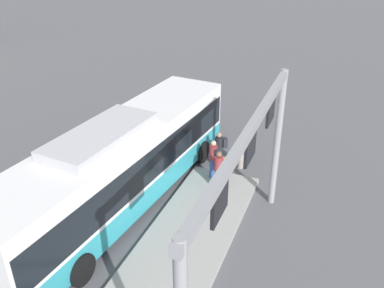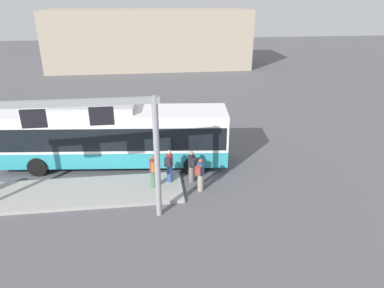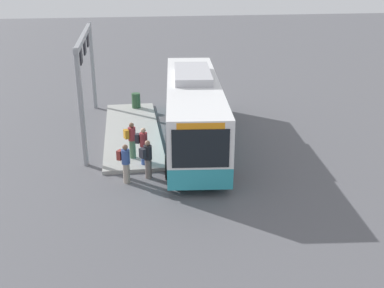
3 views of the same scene
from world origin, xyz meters
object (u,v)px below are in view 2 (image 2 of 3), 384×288
person_waiting_near (192,166)px  person_waiting_far (154,171)px  bus_main (114,134)px  person_waiting_mid (200,174)px  person_boarding (169,165)px

person_waiting_near → person_waiting_far: (-1.89, -0.60, 0.16)m
bus_main → person_waiting_near: (3.88, -2.49, -0.92)m
person_waiting_near → person_waiting_far: size_ratio=1.00×
bus_main → person_waiting_mid: (4.17, -3.40, -0.92)m
bus_main → person_boarding: bus_main is taller
person_waiting_near → person_waiting_far: bearing=74.9°
bus_main → person_boarding: (2.76, -2.61, -0.76)m
person_boarding → person_waiting_near: person_boarding is taller
person_boarding → person_waiting_mid: 1.62m
person_boarding → person_waiting_near: 1.14m
bus_main → person_boarding: bearing=-37.4°
person_boarding → person_waiting_mid: bearing=-98.0°
person_boarding → person_waiting_mid: person_boarding is taller
bus_main → person_waiting_near: bus_main is taller
person_waiting_far → person_waiting_mid: bearing=-117.4°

